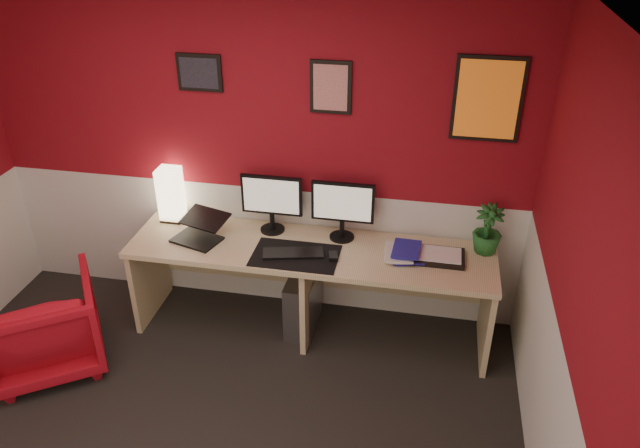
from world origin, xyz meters
The scene contains 22 objects.
ceiling centered at (0.00, 0.00, 2.50)m, with size 4.00×3.50×0.01m, color white.
wall_back centered at (0.00, 1.75, 1.25)m, with size 4.00×0.01×2.50m, color maroon.
wall_right centered at (2.00, 0.00, 1.25)m, with size 0.01×3.50×2.50m, color maroon.
wainscot_back centered at (0.00, 1.75, 0.50)m, with size 4.00×0.01×1.00m, color silver.
desk centered at (0.49, 1.41, 0.36)m, with size 2.60×0.65×0.73m, color tan.
shoji_lamp centered at (-0.62, 1.63, 0.93)m, with size 0.16×0.16×0.40m, color #FFE5B2.
laptop centered at (-0.34, 1.35, 0.84)m, with size 0.33×0.23×0.22m, color black.
monitor_left centered at (0.16, 1.60, 1.02)m, with size 0.45×0.06×0.58m, color black.
monitor_right centered at (0.69, 1.59, 1.02)m, with size 0.45×0.06×0.58m, color black.
desk_mat centered at (0.41, 1.29, 0.73)m, with size 0.60×0.38×0.01m, color black.
keyboard centered at (0.39, 1.29, 0.74)m, with size 0.42×0.14×0.02m, color black.
mouse centered at (0.68, 1.30, 0.75)m, with size 0.06×0.10×0.03m, color black.
book_bottom centered at (1.06, 1.42, 0.74)m, with size 0.22×0.29×0.03m, color #222094.
book_middle centered at (1.02, 1.39, 0.77)m, with size 0.20×0.27×0.02m, color silver.
book_top centered at (1.07, 1.42, 0.79)m, with size 0.19×0.25×0.02m, color #222094.
zen_tray centered at (1.39, 1.44, 0.74)m, with size 0.35×0.25×0.03m, color black.
potted_plant centered at (1.70, 1.59, 0.91)m, with size 0.20×0.20×0.36m, color #19591E.
pc_tower centered at (0.42, 1.45, 0.23)m, with size 0.20×0.45×0.45m, color #99999E.
armchair centered at (-1.24, 0.70, 0.33)m, with size 0.71×0.73×0.66m, color #A4101C.
art_left centered at (-0.34, 1.74, 1.85)m, with size 0.32×0.02×0.26m, color black.
art_center centered at (0.57, 1.74, 1.80)m, with size 0.28×0.02×0.36m, color red.
art_right centered at (1.59, 1.74, 1.78)m, with size 0.44×0.02×0.56m, color orange.
Camera 1 is at (1.25, -2.21, 3.02)m, focal length 34.48 mm.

